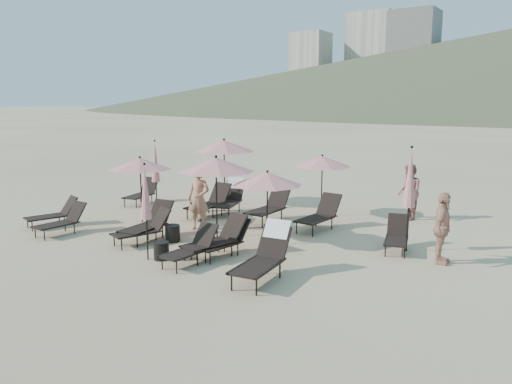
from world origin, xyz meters
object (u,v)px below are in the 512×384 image
Objects in this scene: beachgoer_a at (199,199)px; umbrella_closed_1 at (410,178)px; lounger_10 at (320,214)px; umbrella_open_0 at (140,164)px; umbrella_closed_2 at (155,162)px; umbrella_open_1 at (216,165)px; side_table_0 at (173,233)px; lounger_4 at (191,247)px; umbrella_open_4 at (322,162)px; lounger_3 at (224,240)px; lounger_11 at (397,235)px; lounger_7 at (210,202)px; umbrella_open_2 at (267,179)px; umbrella_closed_0 at (145,193)px; lounger_0 at (54,213)px; lounger_1 at (62,220)px; lounger_8 at (230,197)px; lounger_9 at (269,206)px; lounger_6 at (142,192)px; umbrella_open_3 at (224,146)px; lounger_13 at (217,238)px; lounger_2 at (148,223)px; beachgoer_c at (442,228)px; side_table_1 at (161,251)px; beachgoer_b at (409,192)px; lounger_5 at (265,254)px; lounger_12 at (143,228)px.

umbrella_closed_1 is at bearing -4.34° from beachgoer_a.
lounger_10 is 3.68m from beachgoer_a.
umbrella_closed_2 reaches higher than umbrella_open_0.
umbrella_open_1 is 5.03× the size of side_table_0.
lounger_4 is 0.73× the size of umbrella_open_0.
umbrella_open_1 is at bearing -106.77° from umbrella_open_4.
lounger_11 is at bearing 47.96° from lounger_3.
umbrella_open_2 is (3.51, -1.86, 1.32)m from lounger_7.
umbrella_closed_0 is (-1.10, -0.36, 1.26)m from lounger_4.
lounger_0 is 3.50× the size of side_table_0.
lounger_11 is at bearing 49.52° from lounger_4.
lounger_1 is 0.79× the size of lounger_8.
umbrella_open_2 reaches higher than lounger_9.
lounger_4 is 0.84× the size of lounger_9.
umbrella_open_3 is (2.60, 1.75, 1.77)m from lounger_6.
lounger_8 is at bearing -2.60° from lounger_6.
lounger_13 is 0.66× the size of umbrella_closed_1.
lounger_2 is 0.85× the size of umbrella_open_0.
umbrella_closed_0 is at bearing -91.90° from umbrella_open_1.
beachgoer_c reaches higher than lounger_2.
umbrella_open_2 is at bearing 98.08° from beachgoer_c.
beachgoer_b reaches higher than side_table_1.
lounger_4 is at bearing -50.88° from beachgoer_b.
umbrella_open_4 reaches higher than lounger_1.
lounger_3 is 7.45m from lounger_6.
umbrella_open_3 is (-0.84, 1.90, 1.72)m from lounger_7.
umbrella_open_1 is 2.65m from umbrella_closed_0.
beachgoer_a reaches higher than lounger_11.
lounger_13 is 0.95× the size of beachgoer_a.
lounger_1 is 4.97m from lounger_4.
beachgoer_a is (-5.68, -1.24, 0.55)m from lounger_11.
lounger_5 is at bearing -74.13° from lounger_10.
umbrella_open_2 is 0.74× the size of umbrella_closed_1.
lounger_8 is at bearing 103.30° from side_table_0.
umbrella_open_3 is at bearing 112.63° from lounger_7.
umbrella_open_4 is 1.21× the size of beachgoer_c.
umbrella_open_3 is 5.63× the size of side_table_1.
umbrella_open_4 reaches higher than lounger_2.
lounger_4 is 0.99× the size of lounger_11.
lounger_4 is at bearing 119.53° from beachgoer_c.
umbrella_closed_2 is (-0.65, 1.31, -0.12)m from umbrella_open_0.
lounger_0 is 3.70× the size of side_table_1.
lounger_4 is at bearing -98.04° from lounger_3.
beachgoer_c is (7.57, -1.67, 0.32)m from lounger_8.
side_table_1 is at bearing -85.69° from umbrella_open_1.
side_table_0 is (0.52, 0.59, -0.19)m from lounger_12.
lounger_5 is at bearing -19.55° from umbrella_open_0.
lounger_7 is 1.01× the size of lounger_13.
lounger_6 reaches higher than lounger_12.
umbrella_closed_0 is at bearing 116.90° from beachgoer_c.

